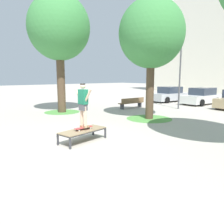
# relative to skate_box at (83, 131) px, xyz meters

# --- Properties ---
(ground_plane) EXTENTS (120.00, 120.00, 0.00)m
(ground_plane) POSITION_rel_skate_box_xyz_m (-0.18, -0.45, -0.41)
(ground_plane) COLOR #B2AA9E
(skate_box) EXTENTS (1.06, 2.00, 0.46)m
(skate_box) POSITION_rel_skate_box_xyz_m (0.00, 0.00, 0.00)
(skate_box) COLOR #38383D
(skate_box) RESTS_ON ground
(skateboard) EXTENTS (0.27, 0.81, 0.09)m
(skateboard) POSITION_rel_skate_box_xyz_m (-0.01, 0.05, 0.12)
(skateboard) COLOR #B23333
(skateboard) RESTS_ON skate_box
(skater) EXTENTS (1.00, 0.31, 1.69)m
(skater) POSITION_rel_skate_box_xyz_m (-0.01, 0.05, 1.12)
(skater) COLOR beige
(skater) RESTS_ON skateboard
(tree_near_left) EXTENTS (4.17, 4.17, 7.96)m
(tree_near_left) POSITION_rel_skate_box_xyz_m (-7.01, 2.88, 5.29)
(tree_near_left) COLOR brown
(tree_near_left) RESTS_ON ground
(grass_patch_near_left) EXTENTS (2.48, 2.48, 0.01)m
(grass_patch_near_left) POSITION_rel_skate_box_xyz_m (-7.01, 2.88, -0.41)
(grass_patch_near_left) COLOR #519342
(grass_patch_near_left) RESTS_ON ground
(tree_mid_back) EXTENTS (3.72, 3.72, 6.86)m
(tree_mid_back) POSITION_rel_skate_box_xyz_m (-1.32, 5.61, 4.45)
(tree_mid_back) COLOR brown
(tree_mid_back) RESTS_ON ground
(grass_patch_mid_back) EXTENTS (2.71, 2.71, 0.01)m
(grass_patch_mid_back) POSITION_rel_skate_box_xyz_m (-1.32, 5.61, -0.41)
(grass_patch_mid_back) COLOR #519342
(grass_patch_mid_back) RESTS_ON ground
(car_silver) EXTENTS (2.16, 4.32, 1.50)m
(car_silver) POSITION_rel_skate_box_xyz_m (-5.95, 14.36, 0.28)
(car_silver) COLOR #B7BABF
(car_silver) RESTS_ON ground
(car_white) EXTENTS (2.13, 4.31, 1.50)m
(car_white) POSITION_rel_skate_box_xyz_m (-2.70, 14.67, 0.28)
(car_white) COLOR silver
(car_white) RESTS_ON ground
(park_bench) EXTENTS (0.55, 2.42, 0.83)m
(park_bench) POSITION_rel_skate_box_xyz_m (-5.08, 8.00, 0.03)
(park_bench) COLOR brown
(park_bench) RESTS_ON ground
(light_post) EXTENTS (0.36, 0.36, 5.83)m
(light_post) POSITION_rel_skate_box_xyz_m (-2.41, 10.48, 3.41)
(light_post) COLOR #4C4C51
(light_post) RESTS_ON ground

